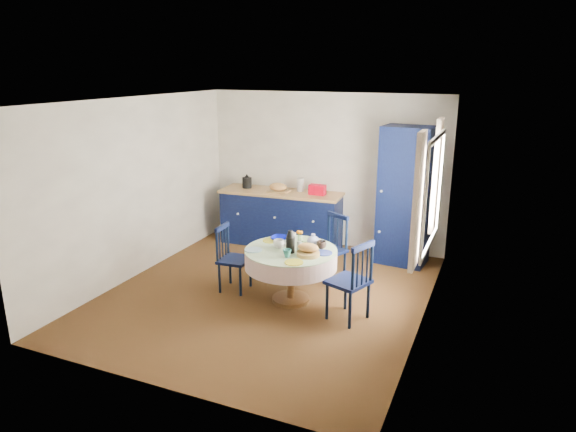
% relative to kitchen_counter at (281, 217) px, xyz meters
% --- Properties ---
extents(floor, '(4.50, 4.50, 0.00)m').
position_rel_kitchen_counter_xyz_m(floor, '(0.63, -1.90, -0.47)').
color(floor, black).
rests_on(floor, ground).
extents(ceiling, '(4.50, 4.50, 0.00)m').
position_rel_kitchen_counter_xyz_m(ceiling, '(0.63, -1.90, 2.03)').
color(ceiling, white).
rests_on(ceiling, wall_back).
extents(wall_back, '(4.00, 0.02, 2.50)m').
position_rel_kitchen_counter_xyz_m(wall_back, '(0.63, 0.35, 0.78)').
color(wall_back, white).
rests_on(wall_back, floor).
extents(wall_left, '(0.02, 4.50, 2.50)m').
position_rel_kitchen_counter_xyz_m(wall_left, '(-1.37, -1.90, 0.78)').
color(wall_left, white).
rests_on(wall_left, floor).
extents(wall_right, '(0.02, 4.50, 2.50)m').
position_rel_kitchen_counter_xyz_m(wall_right, '(2.63, -1.90, 0.78)').
color(wall_right, white).
rests_on(wall_right, floor).
extents(window, '(0.10, 1.74, 1.45)m').
position_rel_kitchen_counter_xyz_m(window, '(2.59, -1.60, 1.06)').
color(window, white).
rests_on(window, wall_right).
extents(kitchen_counter, '(2.07, 0.75, 1.15)m').
position_rel_kitchen_counter_xyz_m(kitchen_counter, '(0.00, 0.00, 0.00)').
color(kitchen_counter, black).
rests_on(kitchen_counter, floor).
extents(pantry_cabinet, '(0.77, 0.58, 2.07)m').
position_rel_kitchen_counter_xyz_m(pantry_cabinet, '(2.03, -0.05, 0.57)').
color(pantry_cabinet, black).
rests_on(pantry_cabinet, floor).
extents(dining_table, '(1.16, 1.16, 0.98)m').
position_rel_kitchen_counter_xyz_m(dining_table, '(1.01, -1.97, 0.11)').
color(dining_table, '#533617').
rests_on(dining_table, floor).
extents(chair_left, '(0.40, 0.42, 0.89)m').
position_rel_kitchen_counter_xyz_m(chair_left, '(0.15, -1.94, -0.02)').
color(chair_left, black).
rests_on(chair_left, floor).
extents(chair_far, '(0.56, 0.55, 0.94)m').
position_rel_kitchen_counter_xyz_m(chair_far, '(1.24, -1.14, 0.01)').
color(chair_far, black).
rests_on(chair_far, floor).
extents(chair_right, '(0.55, 0.56, 0.98)m').
position_rel_kitchen_counter_xyz_m(chair_right, '(1.85, -2.16, 0.03)').
color(chair_right, black).
rests_on(chair_right, floor).
extents(mug_a, '(0.14, 0.14, 0.11)m').
position_rel_kitchen_counter_xyz_m(mug_a, '(0.84, -1.98, 0.28)').
color(mug_a, silver).
rests_on(mug_a, dining_table).
extents(mug_b, '(0.10, 0.10, 0.10)m').
position_rel_kitchen_counter_xyz_m(mug_b, '(1.06, -2.23, 0.28)').
color(mug_b, '#28706B').
rests_on(mug_b, dining_table).
extents(mug_c, '(0.12, 0.12, 0.10)m').
position_rel_kitchen_counter_xyz_m(mug_c, '(1.34, -1.79, 0.28)').
color(mug_c, black).
rests_on(mug_c, dining_table).
extents(mug_d, '(0.10, 0.10, 0.09)m').
position_rel_kitchen_counter_xyz_m(mug_d, '(0.87, -1.60, 0.27)').
color(mug_d, silver).
rests_on(mug_d, dining_table).
extents(cobalt_bowl, '(0.23, 0.23, 0.06)m').
position_rel_kitchen_counter_xyz_m(cobalt_bowl, '(0.74, -1.71, 0.26)').
color(cobalt_bowl, '#020771').
rests_on(cobalt_bowl, dining_table).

